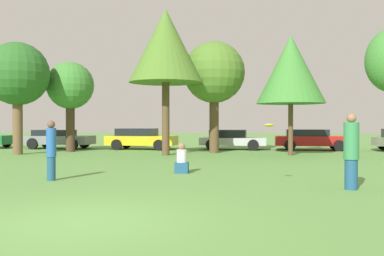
% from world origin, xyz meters
% --- Properties ---
extents(ground_plane, '(120.00, 120.00, 0.00)m').
position_xyz_m(ground_plane, '(0.00, 0.00, 0.00)').
color(ground_plane, '#5B8E42').
extents(person_thrower, '(0.28, 0.28, 1.73)m').
position_xyz_m(person_thrower, '(-2.72, 4.78, 0.89)').
color(person_thrower, navy).
rests_on(person_thrower, ground).
extents(person_catcher, '(0.37, 0.37, 1.90)m').
position_xyz_m(person_catcher, '(5.43, 4.04, 0.96)').
color(person_catcher, navy).
rests_on(person_catcher, ground).
extents(frisbee, '(0.24, 0.24, 0.09)m').
position_xyz_m(frisbee, '(3.45, 4.58, 1.59)').
color(frisbee, yellow).
extents(bystander_sitting, '(0.44, 0.37, 1.00)m').
position_xyz_m(bystander_sitting, '(0.76, 7.00, 0.41)').
color(bystander_sitting, navy).
rests_on(bystander_sitting, ground).
extents(tree_0, '(3.28, 3.28, 5.85)m').
position_xyz_m(tree_0, '(-8.84, 14.12, 4.15)').
color(tree_0, brown).
rests_on(tree_0, ground).
extents(tree_1, '(2.68, 2.68, 5.12)m').
position_xyz_m(tree_1, '(-6.95, 16.47, 3.70)').
color(tree_1, '#473323').
rests_on(tree_1, ground).
extents(tree_2, '(3.75, 3.75, 7.45)m').
position_xyz_m(tree_2, '(-1.08, 14.48, 5.53)').
color(tree_2, brown).
rests_on(tree_2, ground).
extents(tree_3, '(3.37, 3.37, 6.11)m').
position_xyz_m(tree_3, '(1.26, 16.47, 4.36)').
color(tree_3, brown).
rests_on(tree_3, ground).
extents(tree_4, '(3.48, 3.48, 6.11)m').
position_xyz_m(tree_4, '(5.24, 15.17, 4.36)').
color(tree_4, brown).
rests_on(tree_4, ground).
extents(parked_car_grey, '(4.36, 2.13, 1.20)m').
position_xyz_m(parked_car_grey, '(-8.83, 19.02, 0.65)').
color(parked_car_grey, slate).
rests_on(parked_car_grey, ground).
extents(parked_car_yellow, '(4.33, 2.23, 1.30)m').
position_xyz_m(parked_car_yellow, '(-3.46, 19.01, 0.69)').
color(parked_car_yellow, gold).
rests_on(parked_car_yellow, ground).
extents(parked_car_silver, '(4.12, 2.10, 1.21)m').
position_xyz_m(parked_car_silver, '(2.16, 19.47, 0.65)').
color(parked_car_silver, '#B2B2B7').
rests_on(parked_car_silver, ground).
extents(parked_car_red, '(4.56, 2.14, 1.25)m').
position_xyz_m(parked_car_red, '(6.97, 19.50, 0.66)').
color(parked_car_red, red).
rests_on(parked_car_red, ground).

